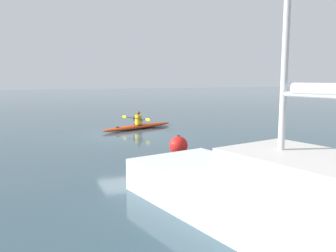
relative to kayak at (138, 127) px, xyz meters
The scene contains 5 objects.
ground_plane 2.33m from the kayak, 55.42° to the left, with size 160.00×160.00×0.00m, color #334C56.
kayak is the anchor object (origin of this frame).
kayaker 0.44m from the kayak, 22.82° to the left, with size 0.97×2.24×0.75m.
sailboat_outer_mooring 14.23m from the kayak, 84.65° to the left, with size 4.25×9.80×12.21m.
mooring_buoy_orange_mid 6.90m from the kayak, 85.11° to the left, with size 0.69×0.69×0.73m.
Camera 1 is at (4.36, 16.45, 2.79)m, focal length 36.96 mm.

